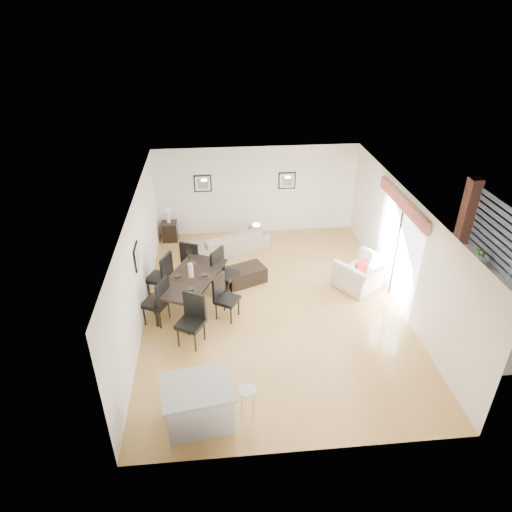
{
  "coord_description": "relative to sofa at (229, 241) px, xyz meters",
  "views": [
    {
      "loc": [
        -1.26,
        -8.76,
        6.49
      ],
      "look_at": [
        -0.37,
        0.4,
        1.17
      ],
      "focal_mm": 32.0,
      "sensor_mm": 36.0,
      "label": 1
    }
  ],
  "objects": [
    {
      "name": "side_table",
      "position": [
        -1.74,
        0.87,
        -0.04
      ],
      "size": [
        0.44,
        0.44,
        0.58
      ],
      "primitive_type": "cube",
      "rotation": [
        0.0,
        0.0,
        -0.01
      ],
      "color": "black",
      "rests_on": "ground"
    },
    {
      "name": "dining_chair_efar",
      "position": [
        -0.26,
        -2.04,
        0.32
      ],
      "size": [
        0.72,
        0.72,
        1.16
      ],
      "rotation": [
        0.0,
        0.0,
        0.97
      ],
      "color": "black",
      "rests_on": "ground"
    },
    {
      "name": "cushion",
      "position": [
        3.14,
        -2.29,
        0.31
      ],
      "size": [
        0.38,
        0.3,
        0.37
      ],
      "primitive_type": "cube",
      "rotation": [
        0.0,
        0.0,
        3.7
      ],
      "color": "#A71D15",
      "rests_on": "armchair"
    },
    {
      "name": "ground",
      "position": [
        0.91,
        -2.78,
        -0.33
      ],
      "size": [
        8.0,
        8.0,
        0.0
      ],
      "primitive_type": "plane",
      "color": "tan",
      "rests_on": "ground"
    },
    {
      "name": "framed_print_left_wall",
      "position": [
        -2.06,
        -2.98,
        1.32
      ],
      "size": [
        0.04,
        0.52,
        0.52
      ],
      "rotation": [
        0.0,
        0.0,
        1.57
      ],
      "color": "black",
      "rests_on": "wall_left"
    },
    {
      "name": "vase",
      "position": [
        -0.98,
        -2.6,
        0.81
      ],
      "size": [
        0.95,
        1.46,
        0.74
      ],
      "color": "white",
      "rests_on": "dining_table"
    },
    {
      "name": "dining_chair_head",
      "position": [
        -0.93,
        -3.84,
        0.31
      ],
      "size": [
        0.7,
        0.7,
        1.15
      ],
      "rotation": [
        0.0,
        0.0,
        -0.49
      ],
      "color": "black",
      "rests_on": "ground"
    },
    {
      "name": "sliding_door",
      "position": [
        3.87,
        -2.48,
        1.34
      ],
      "size": [
        0.12,
        2.7,
        2.57
      ],
      "color": "white",
      "rests_on": "wall_right"
    },
    {
      "name": "wall_right",
      "position": [
        3.91,
        -2.78,
        1.02
      ],
      "size": [
        0.04,
        8.0,
        2.7
      ],
      "primitive_type": "cube",
      "color": "white",
      "rests_on": "ground"
    },
    {
      "name": "dining_chair_wnear",
      "position": [
        -1.69,
        -3.14,
        0.31
      ],
      "size": [
        0.68,
        0.68,
        1.14
      ],
      "rotation": [
        0.0,
        0.0,
        -2.01
      ],
      "color": "black",
      "rests_on": "ground"
    },
    {
      "name": "dining_chair_foot",
      "position": [
        -1.02,
        -1.35,
        0.29
      ],
      "size": [
        0.64,
        0.64,
        1.1
      ],
      "rotation": [
        0.0,
        0.0,
        2.76
      ],
      "color": "black",
      "rests_on": "ground"
    },
    {
      "name": "dining_table",
      "position": [
        -0.98,
        -2.6,
        0.42
      ],
      "size": [
        1.73,
        2.23,
        0.83
      ],
      "rotation": [
        0.0,
        0.0,
        -0.42
      ],
      "color": "black",
      "rests_on": "ground"
    },
    {
      "name": "wall_left",
      "position": [
        -2.09,
        -2.78,
        1.02
      ],
      "size": [
        0.04,
        8.0,
        2.7
      ],
      "primitive_type": "cube",
      "color": "white",
      "rests_on": "ground"
    },
    {
      "name": "sofa",
      "position": [
        0.0,
        0.0,
        0.0
      ],
      "size": [
        2.4,
        1.73,
        0.65
      ],
      "primitive_type": "imported",
      "rotation": [
        0.0,
        0.0,
        3.57
      ],
      "color": "gray",
      "rests_on": "ground"
    },
    {
      "name": "dining_chair_enear",
      "position": [
        -0.26,
        -3.05,
        0.27
      ],
      "size": [
        0.66,
        0.66,
        1.07
      ],
      "rotation": [
        0.0,
        0.0,
        1.03
      ],
      "color": "black",
      "rests_on": "ground"
    },
    {
      "name": "dining_chair_wfar",
      "position": [
        -1.69,
        -2.14,
        0.33
      ],
      "size": [
        0.69,
        0.69,
        1.18
      ],
      "rotation": [
        0.0,
        0.0,
        -1.96
      ],
      "color": "black",
      "rests_on": "ground"
    },
    {
      "name": "wall_front",
      "position": [
        0.91,
        -6.78,
        1.02
      ],
      "size": [
        6.0,
        0.04,
        2.7
      ],
      "primitive_type": "cube",
      "color": "white",
      "rests_on": "ground"
    },
    {
      "name": "framed_print_back_right",
      "position": [
        1.81,
        1.19,
        1.32
      ],
      "size": [
        0.52,
        0.04,
        0.52
      ],
      "color": "black",
      "rests_on": "wall_back"
    },
    {
      "name": "coffee_table",
      "position": [
        0.32,
        -1.65,
        -0.12
      ],
      "size": [
        1.18,
        0.96,
        0.41
      ],
      "primitive_type": "cube",
      "rotation": [
        0.0,
        0.0,
        0.4
      ],
      "color": "black",
      "rests_on": "ground"
    },
    {
      "name": "courtyard_plant_b",
      "position": [
        6.55,
        -1.7,
        0.0
      ],
      "size": [
        0.48,
        0.48,
        0.65
      ],
      "primitive_type": "imported",
      "rotation": [
        0.0,
        0.0,
        0.42
      ],
      "color": "#3A5A26",
      "rests_on": "ground"
    },
    {
      "name": "table_lamp",
      "position": [
        -1.74,
        0.87,
        0.52
      ],
      "size": [
        0.22,
        0.22,
        0.41
      ],
      "color": "white",
      "rests_on": "side_table"
    },
    {
      "name": "framed_print_back_left",
      "position": [
        -0.69,
        1.19,
        1.32
      ],
      "size": [
        0.52,
        0.04,
        0.52
      ],
      "color": "black",
      "rests_on": "wall_back"
    },
    {
      "name": "wall_back",
      "position": [
        0.91,
        1.22,
        1.02
      ],
      "size": [
        6.0,
        0.04,
        2.7
      ],
      "primitive_type": "cube",
      "color": "white",
      "rests_on": "ground"
    },
    {
      "name": "kitchen_island",
      "position": [
        -0.79,
        -6.01,
        0.1
      ],
      "size": [
        1.32,
        1.09,
        0.84
      ],
      "rotation": [
        0.0,
        0.0,
        0.15
      ],
      "color": "silver",
      "rests_on": "ground"
    },
    {
      "name": "ceiling",
      "position": [
        0.91,
        -2.78,
        2.37
      ],
      "size": [
        6.0,
        8.0,
        0.02
      ],
      "primitive_type": "cube",
      "color": "white",
      "rests_on": "wall_back"
    },
    {
      "name": "courtyard",
      "position": [
        7.08,
        -1.91,
        0.6
      ],
      "size": [
        6.0,
        6.0,
        2.0
      ],
      "color": "gray",
      "rests_on": "ground"
    },
    {
      "name": "bar_stool",
      "position": [
        0.04,
        -6.01,
        0.26
      ],
      "size": [
        0.31,
        0.31,
        0.68
      ],
      "color": "white",
      "rests_on": "ground"
    },
    {
      "name": "armchair",
      "position": [
        3.25,
        -2.18,
        0.06
      ],
      "size": [
        1.59,
        1.55,
        0.78
      ],
      "primitive_type": "imported",
      "rotation": [
        0.0,
        0.0,
        3.75
      ],
      "color": "beige",
      "rests_on": "ground"
    }
  ]
}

